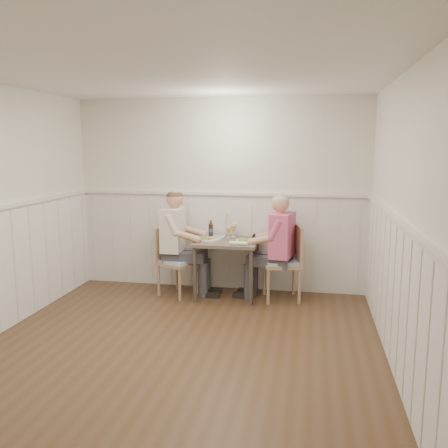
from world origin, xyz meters
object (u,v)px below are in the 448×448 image
object	(u,v)px
chair_left	(175,258)
grass_vase	(225,225)
beer_bottle	(211,229)
chair_right	(287,260)
dining_table	(227,249)
diner_cream	(177,250)
man_in_pink	(279,256)

from	to	relation	value
chair_left	grass_vase	xyz separation A→B (m)	(0.63, 0.32, 0.41)
beer_bottle	grass_vase	distance (m)	0.21
chair_right	beer_bottle	world-z (taller)	beer_bottle
dining_table	chair_right	world-z (taller)	chair_right
chair_left	grass_vase	world-z (taller)	grass_vase
beer_bottle	grass_vase	bearing A→B (deg)	14.17
chair_right	chair_left	world-z (taller)	chair_right
chair_right	dining_table	bearing A→B (deg)	-178.23
chair_right	grass_vase	xyz separation A→B (m)	(-0.84, 0.26, 0.38)
beer_bottle	diner_cream	bearing A→B (deg)	-150.12
chair_left	chair_right	bearing A→B (deg)	2.20
dining_table	beer_bottle	distance (m)	0.41
diner_cream	beer_bottle	bearing A→B (deg)	29.88
chair_right	grass_vase	world-z (taller)	grass_vase
chair_left	beer_bottle	world-z (taller)	beer_bottle
diner_cream	grass_vase	xyz separation A→B (m)	(0.61, 0.29, 0.31)
dining_table	chair_left	distance (m)	0.71
dining_table	beer_bottle	size ratio (longest dim) A/B	3.66
man_in_pink	beer_bottle	world-z (taller)	man_in_pink
dining_table	grass_vase	size ratio (longest dim) A/B	2.41
man_in_pink	chair_right	bearing A→B (deg)	24.84
man_in_pink	beer_bottle	distance (m)	1.01
grass_vase	chair_right	bearing A→B (deg)	-17.10
dining_table	grass_vase	world-z (taller)	grass_vase
grass_vase	chair_left	bearing A→B (deg)	-153.26
chair_right	grass_vase	distance (m)	0.96
diner_cream	grass_vase	world-z (taller)	diner_cream
dining_table	beer_bottle	world-z (taller)	beer_bottle
grass_vase	dining_table	bearing A→B (deg)	-76.13
diner_cream	chair_left	bearing A→B (deg)	-124.59
chair_left	grass_vase	bearing A→B (deg)	26.74
grass_vase	beer_bottle	bearing A→B (deg)	-165.83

